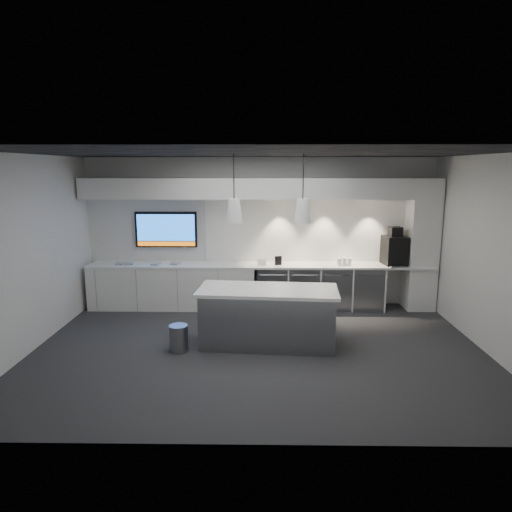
{
  "coord_description": "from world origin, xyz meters",
  "views": [
    {
      "loc": [
        0.07,
        -6.72,
        2.79
      ],
      "look_at": [
        -0.05,
        1.1,
        1.28
      ],
      "focal_mm": 32.0,
      "sensor_mm": 36.0,
      "label": 1
    }
  ],
  "objects_px": {
    "wall_tv": "(166,229)",
    "coffee_machine": "(394,249)",
    "bin": "(179,338)",
    "island": "(268,317)"
  },
  "relations": [
    {
      "from": "bin",
      "to": "coffee_machine",
      "type": "xyz_separation_m",
      "value": [
        3.9,
        2.27,
        1.0
      ]
    },
    {
      "from": "bin",
      "to": "coffee_machine",
      "type": "relative_size",
      "value": 0.55
    },
    {
      "from": "island",
      "to": "wall_tv",
      "type": "bearing_deg",
      "value": 137.12
    },
    {
      "from": "wall_tv",
      "to": "bin",
      "type": "distance_m",
      "value": 2.93
    },
    {
      "from": "wall_tv",
      "to": "coffee_machine",
      "type": "distance_m",
      "value": 4.59
    },
    {
      "from": "island",
      "to": "coffee_machine",
      "type": "relative_size",
      "value": 2.99
    },
    {
      "from": "island",
      "to": "bin",
      "type": "xyz_separation_m",
      "value": [
        -1.38,
        -0.27,
        -0.26
      ]
    },
    {
      "from": "coffee_machine",
      "to": "bin",
      "type": "bearing_deg",
      "value": -155.65
    },
    {
      "from": "island",
      "to": "bin",
      "type": "relative_size",
      "value": 5.48
    },
    {
      "from": "wall_tv",
      "to": "island",
      "type": "distance_m",
      "value": 3.23
    }
  ]
}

